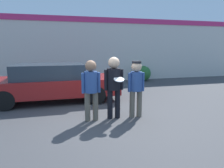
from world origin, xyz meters
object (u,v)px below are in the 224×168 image
object	(u,v)px
person_left	(91,85)
parked_car_near	(52,82)
person_right	(136,84)
shrub	(143,73)
person_middle_with_frisbee	(114,82)

from	to	relation	value
person_left	parked_car_near	bearing A→B (deg)	114.13
person_left	person_right	xyz separation A→B (m)	(1.28, -0.03, -0.02)
person_right	shrub	bearing A→B (deg)	64.72
person_right	parked_car_near	xyz separation A→B (m)	(-2.37, 2.45, -0.25)
person_middle_with_frisbee	shrub	xyz separation A→B (m)	(3.44, 5.88, -0.59)
parked_car_near	person_right	bearing A→B (deg)	-46.03
person_middle_with_frisbee	shrub	world-z (taller)	person_middle_with_frisbee
person_left	parked_car_near	size ratio (longest dim) A/B	0.35
shrub	person_left	bearing A→B (deg)	-124.67
person_right	shrub	size ratio (longest dim) A/B	1.78
person_left	person_middle_with_frisbee	xyz separation A→B (m)	(0.64, 0.03, 0.06)
parked_car_near	person_left	bearing A→B (deg)	-65.87
shrub	person_right	bearing A→B (deg)	-115.28
person_left	shrub	bearing A→B (deg)	55.33
person_left	person_middle_with_frisbee	size ratio (longest dim) A/B	0.96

